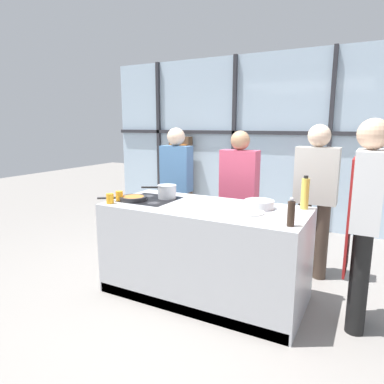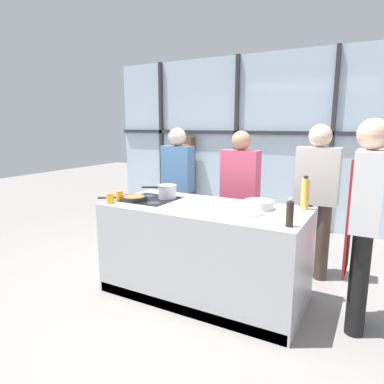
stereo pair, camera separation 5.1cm
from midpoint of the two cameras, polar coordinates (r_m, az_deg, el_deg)
ground_plane at (r=3.58m, az=2.34°, el=-16.61°), size 18.00×18.00×0.00m
back_window_wall at (r=5.77m, az=14.94°, el=8.16°), size 6.40×0.10×2.80m
bookshelf at (r=6.33m, az=-1.28°, el=2.63°), size 0.41×0.19×1.46m
demo_island at (r=3.40m, az=2.37°, el=-9.82°), size 1.92×0.89×0.91m
chef at (r=3.03m, az=27.26°, el=-3.38°), size 0.24×0.45×1.72m
spectator_far_left at (r=4.47m, az=-2.07°, el=1.73°), size 0.40×0.23×1.63m
spectator_center_left at (r=4.11m, az=8.34°, el=0.29°), size 0.44×0.22×1.60m
spectator_center_right at (r=3.89m, az=20.37°, el=-0.19°), size 0.44×0.23×1.67m
frying_pan at (r=3.55m, az=-9.42°, el=-1.00°), size 0.44×0.35×0.04m
saucepan at (r=3.59m, az=-3.77°, el=0.15°), size 0.34×0.23×0.14m
white_plate at (r=3.04m, az=9.77°, el=-3.37°), size 0.28×0.28×0.01m
mixing_bowl at (r=3.21m, az=11.54°, el=-1.99°), size 0.27×0.27×0.08m
oil_bottle at (r=3.27m, az=18.75°, el=-0.26°), size 0.07×0.07×0.31m
pepper_grinder at (r=2.69m, az=16.51°, el=-3.45°), size 0.06×0.06×0.23m
juice_glass_near at (r=3.45m, az=-13.07°, el=-1.03°), size 0.07×0.07×0.10m
juice_glass_far at (r=3.55m, az=-11.56°, el=-0.62°), size 0.07×0.07×0.10m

